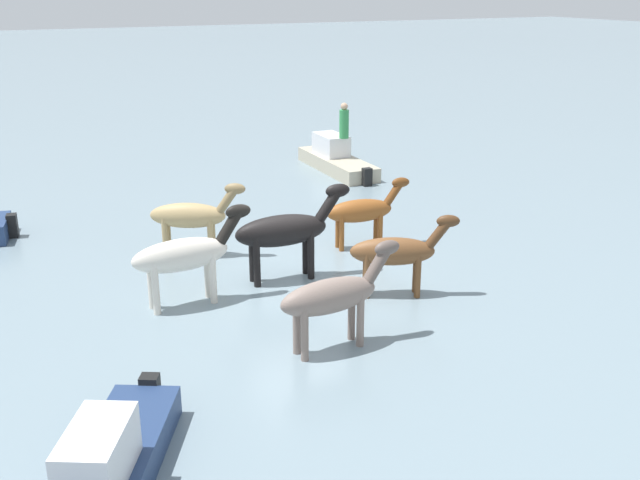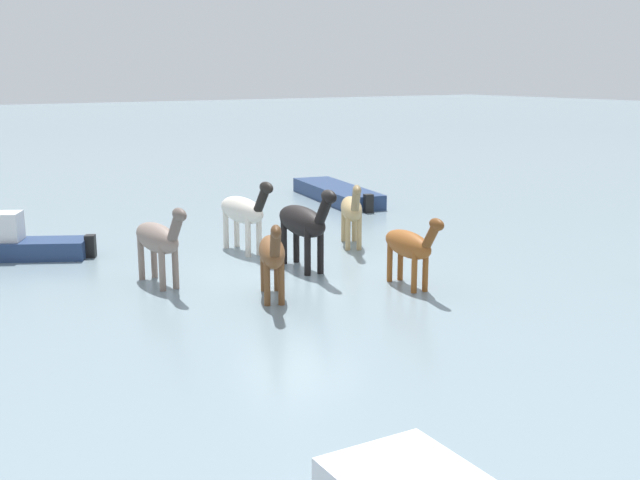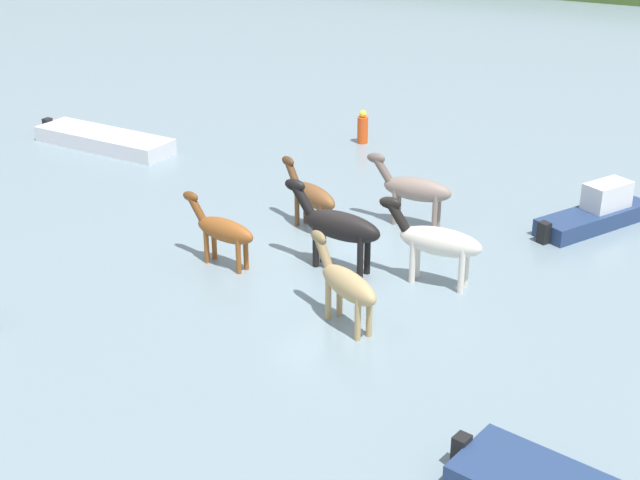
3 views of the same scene
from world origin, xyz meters
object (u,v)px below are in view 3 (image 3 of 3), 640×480
at_px(boat_dinghy_port, 595,216).
at_px(horse_gray_outer, 346,284).
at_px(horse_pinto_flank, 437,241).
at_px(horse_dark_mare, 338,226).
at_px(boat_launch_far, 104,142).
at_px(horse_rear_stallion, 414,189).
at_px(horse_lead, 311,195).
at_px(buoy_channel_marker, 363,128).
at_px(horse_dun_straggler, 223,230).

bearing_deg(boat_dinghy_port, horse_gray_outer, -175.26).
distance_m(horse_gray_outer, boat_dinghy_port, 8.59).
height_order(horse_gray_outer, horse_pinto_flank, horse_pinto_flank).
height_order(horse_dark_mare, boat_launch_far, horse_dark_mare).
bearing_deg(horse_rear_stallion, horse_gray_outer, 95.96).
distance_m(horse_gray_outer, horse_pinto_flank, 2.86).
bearing_deg(horse_pinto_flank, boat_dinghy_port, -117.67).
height_order(horse_lead, horse_rear_stallion, horse_rear_stallion).
relative_size(horse_gray_outer, boat_launch_far, 0.42).
xyz_separation_m(horse_rear_stallion, buoy_channel_marker, (-4.22, 5.70, -0.51)).
bearing_deg(horse_dark_mare, horse_gray_outer, 125.30).
height_order(horse_lead, boat_launch_far, horse_lead).
bearing_deg(boat_dinghy_port, horse_dun_straggler, 160.36).
distance_m(horse_gray_outer, horse_dark_mare, 2.73).
relative_size(horse_dark_mare, boat_dinghy_port, 0.73).
bearing_deg(buoy_channel_marker, horse_lead, -74.60).
distance_m(horse_dun_straggler, boat_launch_far, 10.28).
bearing_deg(horse_dark_mare, boat_dinghy_port, -126.73).
bearing_deg(boat_launch_far, horse_rear_stallion, -3.50).
relative_size(horse_pinto_flank, boat_dinghy_port, 0.70).
bearing_deg(horse_lead, horse_dun_straggler, 98.94).
bearing_deg(buoy_channel_marker, horse_rear_stallion, -53.47).
bearing_deg(horse_dun_straggler, boat_dinghy_port, -130.47).
relative_size(horse_dun_straggler, buoy_channel_marker, 1.90).
distance_m(horse_lead, buoy_channel_marker, 7.52).
bearing_deg(buoy_channel_marker, boat_dinghy_port, -22.42).
bearing_deg(horse_gray_outer, horse_pinto_flank, -80.48).
bearing_deg(horse_rear_stallion, horse_dark_mare, 78.10).
relative_size(horse_gray_outer, boat_dinghy_port, 0.61).
relative_size(boat_launch_far, boat_dinghy_port, 1.46).
relative_size(horse_dun_straggler, horse_rear_stallion, 0.91).
xyz_separation_m(horse_gray_outer, boat_dinghy_port, (3.43, 7.85, -0.68)).
height_order(horse_gray_outer, boat_launch_far, horse_gray_outer).
relative_size(horse_dun_straggler, horse_pinto_flank, 0.86).
xyz_separation_m(horse_rear_stallion, boat_dinghy_port, (4.28, 2.19, -0.72)).
relative_size(horse_rear_stallion, buoy_channel_marker, 2.09).
height_order(horse_dun_straggler, boat_dinghy_port, horse_dun_straggler).
bearing_deg(horse_gray_outer, buoy_channel_marker, -37.43).
bearing_deg(horse_rear_stallion, horse_dun_straggler, 52.72).
xyz_separation_m(horse_gray_outer, horse_dark_mare, (-1.39, 2.34, 0.14)).
xyz_separation_m(horse_dark_mare, buoy_channel_marker, (-3.68, 9.02, -0.61)).
xyz_separation_m(horse_pinto_flank, horse_rear_stallion, (-1.78, 2.96, -0.05)).
distance_m(horse_gray_outer, buoy_channel_marker, 12.45).
height_order(horse_dun_straggler, horse_pinto_flank, horse_pinto_flank).
xyz_separation_m(horse_pinto_flank, buoy_channel_marker, (-6.01, 8.66, -0.56)).
relative_size(horse_lead, boat_dinghy_port, 0.60).
height_order(boat_dinghy_port, buoy_channel_marker, boat_dinghy_port).
bearing_deg(horse_dun_straggler, horse_dark_mare, -148.80).
bearing_deg(horse_rear_stallion, boat_dinghy_port, -155.53).
relative_size(horse_lead, horse_rear_stallion, 0.91).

